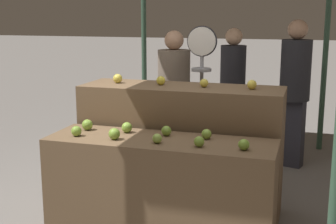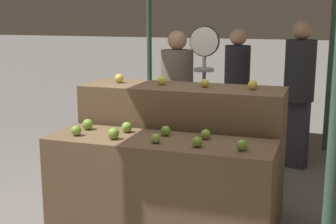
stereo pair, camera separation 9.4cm
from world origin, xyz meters
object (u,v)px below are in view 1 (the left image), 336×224
(person_vendor_at_scale, at_px, (174,92))
(person_customer_right, at_px, (295,83))
(produce_scale, at_px, (202,70))
(person_customer_left, at_px, (233,83))

(person_vendor_at_scale, xyz_separation_m, person_customer_right, (1.25, 0.60, 0.08))
(produce_scale, distance_m, person_customer_left, 1.14)
(person_customer_left, bearing_deg, produce_scale, 56.81)
(produce_scale, height_order, person_customer_left, produce_scale)
(person_vendor_at_scale, height_order, person_customer_right, person_customer_right)
(person_vendor_at_scale, xyz_separation_m, person_customer_left, (0.51, 0.80, 0.02))
(person_customer_right, bearing_deg, person_vendor_at_scale, 41.35)
(person_customer_left, xyz_separation_m, person_customer_right, (0.74, -0.20, 0.06))
(produce_scale, distance_m, person_vendor_at_scale, 0.56)
(person_vendor_at_scale, height_order, person_customer_left, person_customer_left)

